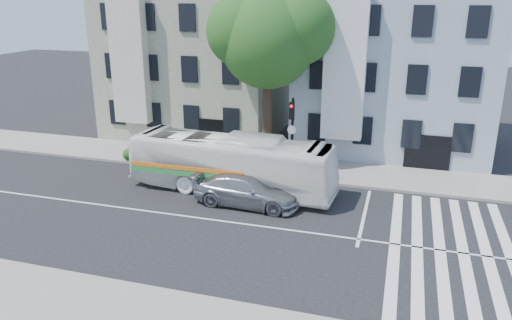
% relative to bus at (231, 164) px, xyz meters
% --- Properties ---
extents(ground, '(120.00, 120.00, 0.00)m').
position_rel_bus_xyz_m(ground, '(0.57, -3.62, -1.54)').
color(ground, black).
rests_on(ground, ground).
extents(sidewalk_far, '(80.00, 4.00, 0.15)m').
position_rel_bus_xyz_m(sidewalk_far, '(0.57, 4.38, -1.47)').
color(sidewalk_far, gray).
rests_on(sidewalk_far, ground).
extents(building_left, '(12.00, 10.00, 11.00)m').
position_rel_bus_xyz_m(building_left, '(-6.43, 11.38, 3.96)').
color(building_left, gray).
rests_on(building_left, ground).
extents(building_right, '(12.00, 10.00, 11.00)m').
position_rel_bus_xyz_m(building_right, '(7.57, 11.38, 3.96)').
color(building_right, '#9EAEBC').
rests_on(building_right, ground).
extents(street_tree, '(7.30, 5.90, 11.10)m').
position_rel_bus_xyz_m(street_tree, '(0.63, 5.12, 6.29)').
color(street_tree, '#2D2116').
rests_on(street_tree, ground).
extents(bus, '(3.32, 11.21, 3.08)m').
position_rel_bus_xyz_m(bus, '(0.00, 0.00, 0.00)').
color(bus, white).
rests_on(bus, ground).
extents(sedan, '(2.43, 5.48, 1.56)m').
position_rel_bus_xyz_m(sedan, '(1.33, -1.43, -0.76)').
color(sedan, '#A5A6AC').
rests_on(sedan, ground).
extents(hedge, '(8.31, 3.58, 0.70)m').
position_rel_bus_xyz_m(hedge, '(-3.51, 2.72, -1.04)').
color(hedge, '#1D541B').
rests_on(hedge, sidewalk_far).
extents(traffic_signal, '(0.48, 0.54, 4.62)m').
position_rel_bus_xyz_m(traffic_signal, '(2.57, 2.89, 1.44)').
color(traffic_signal, black).
rests_on(traffic_signal, ground).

